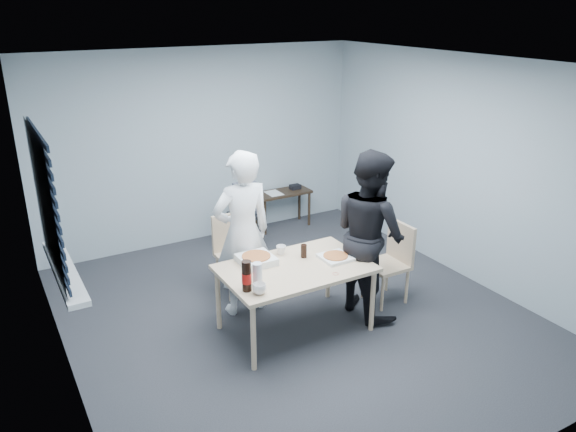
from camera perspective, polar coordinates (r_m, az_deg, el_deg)
room at (r=5.17m, az=-22.98°, el=0.25°), size 5.00×5.00×5.00m
dining_table at (r=5.52m, az=0.74°, el=-5.72°), size 1.44×0.92×0.70m
chair_far at (r=6.40m, az=-5.54°, el=-3.21°), size 0.42×0.42×0.89m
chair_right at (r=6.26m, az=10.59°, el=-4.10°), size 0.42×0.42×0.89m
person_white at (r=5.81m, az=-4.64°, el=-1.80°), size 0.65×0.42×1.77m
person_black at (r=5.85m, az=8.28°, el=-1.77°), size 0.47×0.86×1.77m
side_table at (r=8.18m, az=-0.54°, el=1.95°), size 0.82×0.36×0.54m
stool at (r=7.39m, az=-4.25°, el=-0.53°), size 0.39×0.39×0.54m
backpack at (r=7.27m, az=-4.27°, el=1.74°), size 0.30×0.22×0.42m
pizza_box_a at (r=5.56m, az=-3.24°, el=-4.42°), size 0.33×0.33×0.08m
pizza_box_b at (r=5.67m, az=4.85°, el=-4.18°), size 0.29×0.29×0.04m
mug_a at (r=5.00m, az=-2.92°, el=-7.38°), size 0.17×0.17×0.10m
mug_b at (r=5.74m, az=-0.71°, el=-3.47°), size 0.10×0.10×0.09m
cola_glass at (r=5.67m, az=1.61°, el=-3.58°), size 0.07×0.07×0.14m
soda_bottle at (r=5.01m, az=-4.22°, el=-6.16°), size 0.09×0.09×0.29m
plastic_cups at (r=5.12m, az=-3.13°, el=-5.91°), size 0.12×0.12×0.22m
rubber_band at (r=5.37m, az=4.86°, el=-5.87°), size 0.07×0.07×0.00m
papers at (r=8.08m, az=-1.46°, el=2.33°), size 0.28×0.33×0.00m
black_box at (r=8.26m, az=0.73°, el=2.98°), size 0.18×0.16×0.06m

